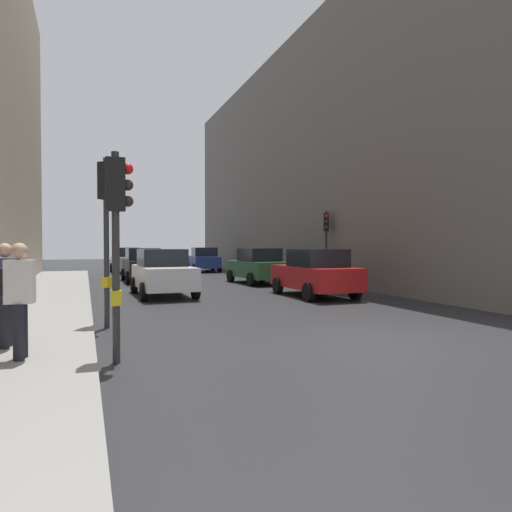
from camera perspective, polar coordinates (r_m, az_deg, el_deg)
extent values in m
plane|color=#28282B|center=(9.47, 15.44, -10.24)|extent=(120.00, 120.00, 0.00)
cube|color=gray|center=(13.67, -25.97, -6.43)|extent=(2.86, 40.00, 0.16)
cube|color=slate|center=(30.52, 13.25, 10.47)|extent=(12.00, 34.86, 13.54)
cylinder|color=#2D2D2D|center=(21.33, 8.79, 0.92)|extent=(0.12, 0.12, 3.50)
cube|color=black|center=(21.36, 8.80, 4.22)|extent=(0.34, 0.37, 0.84)
cube|color=yellow|center=(21.35, 8.78, -0.96)|extent=(0.25, 0.23, 0.24)
sphere|color=red|center=(21.18, 8.85, 4.95)|extent=(0.18, 0.18, 0.18)
sphere|color=#2D231E|center=(21.17, 8.85, 4.25)|extent=(0.18, 0.18, 0.18)
sphere|color=#2D231E|center=(21.16, 8.84, 3.55)|extent=(0.18, 0.18, 0.18)
cylinder|color=#2D2D2D|center=(10.92, -18.26, 1.53)|extent=(0.12, 0.12, 3.89)
cube|color=black|center=(11.02, -18.32, 8.96)|extent=(0.38, 0.37, 0.84)
cube|color=yellow|center=(10.95, -18.23, -3.14)|extent=(0.24, 0.26, 0.24)
sphere|color=red|center=(10.96, -17.47, 10.38)|extent=(0.18, 0.18, 0.18)
sphere|color=#2D231E|center=(10.92, -17.46, 9.03)|extent=(0.18, 0.18, 0.18)
sphere|color=#2D231E|center=(10.89, -17.45, 7.68)|extent=(0.18, 0.18, 0.18)
cylinder|color=#2D2D2D|center=(7.59, -17.19, -0.24)|extent=(0.12, 0.12, 3.38)
cube|color=black|center=(7.65, -17.24, 8.56)|extent=(0.30, 0.24, 0.84)
cube|color=yellow|center=(7.63, -17.15, -5.05)|extent=(0.16, 0.20, 0.24)
sphere|color=red|center=(7.69, -15.82, 10.48)|extent=(0.18, 0.18, 0.18)
sphere|color=#2D231E|center=(7.66, -15.81, 8.56)|extent=(0.18, 0.18, 0.18)
sphere|color=#2D231E|center=(7.63, -15.80, 6.62)|extent=(0.18, 0.18, 0.18)
cube|color=#2D6038|center=(22.69, 0.12, -1.65)|extent=(2.03, 4.29, 0.80)
cube|color=black|center=(22.44, 0.38, 0.16)|extent=(1.71, 2.08, 0.64)
cylinder|color=black|center=(23.62, -3.20, -2.50)|extent=(0.25, 0.65, 0.64)
cylinder|color=black|center=(24.32, 0.77, -2.39)|extent=(0.25, 0.65, 0.64)
cylinder|color=black|center=(21.13, -0.62, -2.95)|extent=(0.25, 0.65, 0.64)
cylinder|color=black|center=(21.90, 3.72, -2.81)|extent=(0.25, 0.65, 0.64)
cube|color=navy|center=(33.34, -6.58, -0.71)|extent=(2.12, 4.33, 0.80)
cube|color=black|center=(33.08, -6.51, 0.52)|extent=(1.75, 2.12, 0.64)
cylinder|color=black|center=(34.56, -8.42, -1.31)|extent=(0.27, 0.66, 0.64)
cylinder|color=black|center=(34.85, -5.49, -1.28)|extent=(0.27, 0.66, 0.64)
cylinder|color=black|center=(31.89, -7.77, -1.53)|extent=(0.27, 0.66, 0.64)
cylinder|color=black|center=(32.20, -4.60, -1.49)|extent=(0.27, 0.66, 0.64)
cube|color=red|center=(16.98, 7.31, -2.65)|extent=(1.85, 4.22, 0.80)
cube|color=black|center=(16.72, 7.71, -0.24)|extent=(1.63, 2.02, 0.64)
cylinder|color=black|center=(17.85, 2.74, -3.74)|extent=(0.23, 0.64, 0.64)
cylinder|color=black|center=(18.62, 7.87, -3.54)|extent=(0.23, 0.64, 0.64)
cylinder|color=black|center=(15.41, 6.63, -4.54)|extent=(0.23, 0.64, 0.64)
cylinder|color=black|center=(16.29, 12.32, -4.25)|extent=(0.23, 0.64, 0.64)
cube|color=black|center=(24.51, -13.96, -1.47)|extent=(1.82, 4.21, 0.80)
cube|color=black|center=(24.74, -14.04, 0.23)|extent=(1.61, 2.01, 0.64)
cylinder|color=black|center=(23.33, -11.36, -2.58)|extent=(0.22, 0.64, 0.64)
cylinder|color=black|center=(23.10, -15.77, -2.64)|extent=(0.22, 0.64, 0.64)
cylinder|color=black|center=(25.99, -12.35, -2.19)|extent=(0.22, 0.64, 0.64)
cylinder|color=black|center=(25.79, -16.31, -2.24)|extent=(0.22, 0.64, 0.64)
cube|color=#BCBCC1|center=(32.80, -15.96, -0.79)|extent=(1.83, 4.21, 0.80)
cube|color=black|center=(33.04, -16.01, 0.47)|extent=(1.61, 2.01, 0.64)
cylinder|color=black|center=(31.57, -14.11, -1.58)|extent=(0.22, 0.64, 0.64)
cylinder|color=black|center=(31.41, -17.37, -1.62)|extent=(0.22, 0.64, 0.64)
cylinder|color=black|center=(34.25, -14.66, -1.36)|extent=(0.22, 0.64, 0.64)
cylinder|color=black|center=(34.10, -17.67, -1.40)|extent=(0.22, 0.64, 0.64)
cube|color=silver|center=(17.37, -11.58, -2.58)|extent=(1.89, 4.24, 0.80)
cube|color=black|center=(17.58, -11.74, -0.18)|extent=(1.64, 2.03, 0.64)
cylinder|color=black|center=(16.28, -7.59, -4.23)|extent=(0.23, 0.64, 0.64)
cylinder|color=black|center=(15.93, -13.90, -4.38)|extent=(0.23, 0.64, 0.64)
cylinder|color=black|center=(18.90, -9.63, -3.47)|extent=(0.23, 0.64, 0.64)
cylinder|color=black|center=(18.60, -15.06, -3.58)|extent=(0.23, 0.64, 0.64)
cylinder|color=black|center=(8.96, -28.72, -7.21)|extent=(0.16, 0.16, 0.85)
cylinder|color=black|center=(8.77, -29.07, -7.40)|extent=(0.16, 0.16, 0.85)
cube|color=navy|center=(8.78, -28.95, -2.43)|extent=(0.43, 0.31, 0.66)
sphere|color=tan|center=(8.77, -28.98, 0.64)|extent=(0.24, 0.24, 0.24)
cylinder|color=black|center=(7.96, -27.28, -8.25)|extent=(0.16, 0.16, 0.85)
cylinder|color=black|center=(7.77, -27.64, -8.49)|extent=(0.16, 0.16, 0.85)
cube|color=silver|center=(7.78, -27.52, -2.87)|extent=(0.43, 0.31, 0.66)
sphere|color=tan|center=(7.76, -27.55, 0.59)|extent=(0.24, 0.24, 0.24)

